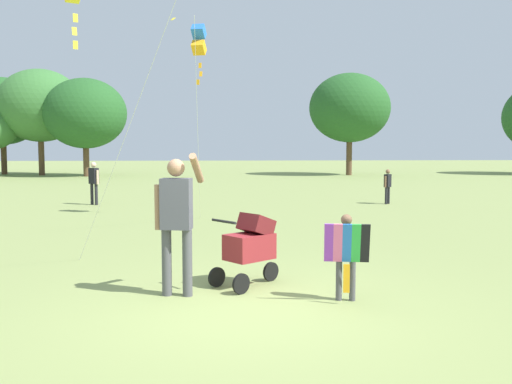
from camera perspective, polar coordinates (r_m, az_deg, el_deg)
ground_plane at (r=7.11m, az=-0.85°, el=-11.56°), size 120.00×120.00×0.00m
treeline_distant at (r=36.46m, az=-4.97°, el=7.92°), size 40.09×7.14×6.59m
child_with_butterfly_kite at (r=7.40m, az=8.93°, el=-5.62°), size 0.58×0.40×1.11m
person_adult_flyer at (r=7.58m, az=-7.88°, el=-2.15°), size 0.64×0.55×1.89m
stroller at (r=8.11m, az=-0.55°, el=-5.09°), size 1.02×0.92×1.03m
kite_orange_delta at (r=15.66m, az=-5.69°, el=14.71°), size 0.41×4.17×5.13m
person_sitting_far at (r=19.47m, az=-15.78°, el=1.19°), size 0.37×0.33×1.40m
person_couple_left at (r=19.48m, az=12.91°, el=0.82°), size 0.28×0.29×1.15m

